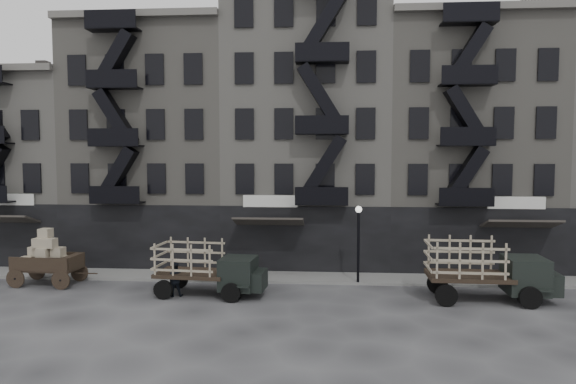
# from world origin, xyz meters

# --- Properties ---
(ground) EXTENTS (140.00, 140.00, 0.00)m
(ground) POSITION_xyz_m (0.00, 0.00, 0.00)
(ground) COLOR #38383A
(ground) RESTS_ON ground
(sidewalk) EXTENTS (55.00, 2.50, 0.15)m
(sidewalk) POSITION_xyz_m (0.00, 3.75, 0.07)
(sidewalk) COLOR slate
(sidewalk) RESTS_ON ground
(building_west) EXTENTS (10.00, 11.35, 13.20)m
(building_west) POSITION_xyz_m (-20.00, 9.83, 6.00)
(building_west) COLOR gray
(building_west) RESTS_ON ground
(building_midwest) EXTENTS (10.00, 11.35, 16.20)m
(building_midwest) POSITION_xyz_m (-10.00, 9.83, 7.50)
(building_midwest) COLOR gray
(building_midwest) RESTS_ON ground
(building_center) EXTENTS (10.00, 11.35, 18.20)m
(building_center) POSITION_xyz_m (-0.00, 9.82, 8.50)
(building_center) COLOR gray
(building_center) RESTS_ON ground
(building_mideast) EXTENTS (10.00, 11.35, 16.20)m
(building_mideast) POSITION_xyz_m (10.00, 9.83, 7.50)
(building_mideast) COLOR gray
(building_mideast) RESTS_ON ground
(lamp_post) EXTENTS (0.36, 0.36, 4.28)m
(lamp_post) POSITION_xyz_m (3.00, 2.60, 2.78)
(lamp_post) COLOR black
(lamp_post) RESTS_ON ground
(wagon) EXTENTS (3.67, 2.12, 3.01)m
(wagon) POSITION_xyz_m (-13.82, 1.44, 1.72)
(wagon) COLOR black
(wagon) RESTS_ON ground
(stake_truck_west) EXTENTS (5.59, 2.66, 2.72)m
(stake_truck_west) POSITION_xyz_m (-4.64, -0.01, 1.55)
(stake_truck_west) COLOR black
(stake_truck_west) RESTS_ON ground
(stake_truck_east) EXTENTS (6.06, 2.66, 3.00)m
(stake_truck_east) POSITION_xyz_m (8.95, -0.00, 1.71)
(stake_truck_east) COLOR black
(stake_truck_east) RESTS_ON ground
(pedestrian_mid) EXTENTS (0.93, 0.78, 1.72)m
(pedestrian_mid) POSITION_xyz_m (-6.22, -0.31, 0.86)
(pedestrian_mid) COLOR black
(pedestrian_mid) RESTS_ON ground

